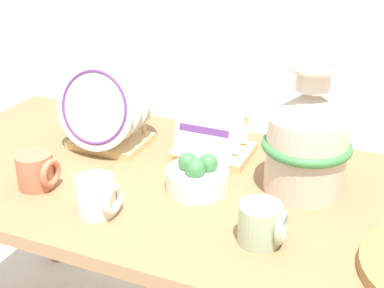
% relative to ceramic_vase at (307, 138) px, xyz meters
% --- Properties ---
extents(display_table, '(1.56, 0.73, 0.68)m').
position_rel_ceramic_vase_xyz_m(display_table, '(-0.27, -0.08, -0.21)').
color(display_table, olive).
rests_on(display_table, ground_plane).
extents(ceramic_vase, '(0.22, 0.22, 0.33)m').
position_rel_ceramic_vase_xyz_m(ceramic_vase, '(0.00, 0.00, 0.00)').
color(ceramic_vase, beige).
rests_on(ceramic_vase, display_table).
extents(dish_rack_round_plates, '(0.24, 0.22, 0.26)m').
position_rel_ceramic_vase_xyz_m(dish_rack_round_plates, '(-0.57, 0.02, -0.03)').
color(dish_rack_round_plates, tan).
rests_on(dish_rack_round_plates, display_table).
extents(dish_rack_square_plates, '(0.21, 0.20, 0.19)m').
position_rel_ceramic_vase_xyz_m(dish_rack_square_plates, '(-0.27, 0.09, -0.09)').
color(dish_rack_square_plates, tan).
rests_on(dish_rack_square_plates, display_table).
extents(mug_sage_glaze, '(0.10, 0.09, 0.09)m').
position_rel_ceramic_vase_xyz_m(mug_sage_glaze, '(-0.03, -0.26, -0.09)').
color(mug_sage_glaze, '#9EB28E').
rests_on(mug_sage_glaze, display_table).
extents(mug_terracotta_glaze, '(0.10, 0.09, 0.09)m').
position_rel_ceramic_vase_xyz_m(mug_terracotta_glaze, '(-0.62, -0.25, -0.09)').
color(mug_terracotta_glaze, '#B76647').
rests_on(mug_terracotta_glaze, display_table).
extents(mug_cream_glaze, '(0.10, 0.09, 0.09)m').
position_rel_ceramic_vase_xyz_m(mug_cream_glaze, '(-0.41, -0.30, -0.09)').
color(mug_cream_glaze, silver).
rests_on(mug_cream_glaze, display_table).
extents(fruit_bowl, '(0.16, 0.16, 0.10)m').
position_rel_ceramic_vase_xyz_m(fruit_bowl, '(-0.24, -0.11, -0.10)').
color(fruit_bowl, white).
rests_on(fruit_bowl, display_table).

